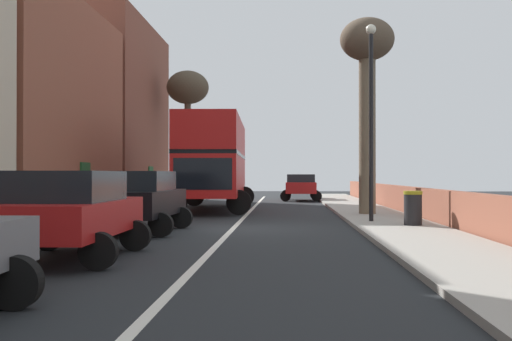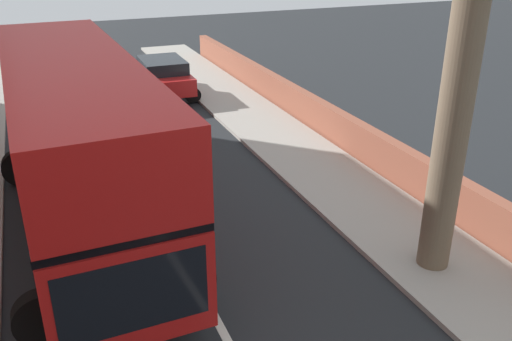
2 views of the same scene
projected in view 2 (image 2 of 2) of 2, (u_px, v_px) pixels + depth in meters
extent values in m
cube|color=#B31614|center=(83.00, 171.00, 12.17)|extent=(2.85, 10.26, 1.70)
cube|color=black|center=(77.00, 132.00, 11.79)|extent=(2.87, 10.16, 0.16)
cube|color=#B31614|center=(72.00, 94.00, 11.46)|extent=(2.85, 10.26, 1.50)
cube|color=black|center=(134.00, 296.00, 7.90)|extent=(2.20, 0.14, 1.19)
cylinder|color=black|center=(189.00, 280.00, 10.19)|extent=(1.01, 0.33, 1.00)
cylinder|color=black|center=(43.00, 317.00, 9.23)|extent=(1.01, 0.33, 1.00)
cylinder|color=black|center=(115.00, 153.00, 15.96)|extent=(1.01, 0.33, 1.00)
cylinder|color=black|center=(21.00, 167.00, 15.00)|extent=(1.01, 0.33, 1.00)
cube|color=#AD1919|center=(162.00, 78.00, 22.70)|extent=(1.88, 4.22, 0.67)
cube|color=black|center=(162.00, 65.00, 22.29)|extent=(1.70, 2.33, 0.48)
cylinder|color=black|center=(135.00, 84.00, 23.70)|extent=(0.64, 0.23, 0.64)
cylinder|color=black|center=(177.00, 80.00, 24.32)|extent=(0.64, 0.23, 0.64)
cylinder|color=black|center=(147.00, 100.00, 21.48)|extent=(0.64, 0.23, 0.64)
cylinder|color=black|center=(193.00, 95.00, 22.10)|extent=(0.64, 0.23, 0.64)
cylinder|color=brown|center=(454.00, 119.00, 10.15)|extent=(0.64, 0.64, 6.25)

